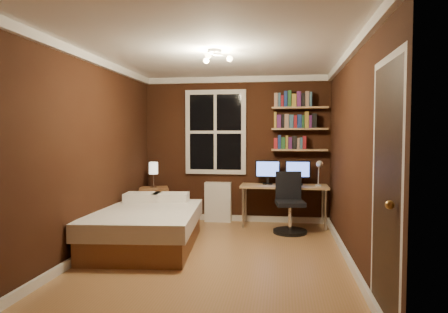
# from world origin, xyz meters

# --- Properties ---
(floor) EXTENTS (4.20, 4.20, 0.00)m
(floor) POSITION_xyz_m (0.00, 0.00, 0.00)
(floor) COLOR olive
(floor) RESTS_ON ground
(wall_back) EXTENTS (3.20, 0.04, 2.50)m
(wall_back) POSITION_xyz_m (0.00, 2.10, 1.25)
(wall_back) COLOR black
(wall_back) RESTS_ON ground
(wall_left) EXTENTS (0.04, 4.20, 2.50)m
(wall_left) POSITION_xyz_m (-1.60, 0.00, 1.25)
(wall_left) COLOR black
(wall_left) RESTS_ON ground
(wall_right) EXTENTS (0.04, 4.20, 2.50)m
(wall_right) POSITION_xyz_m (1.60, 0.00, 1.25)
(wall_right) COLOR black
(wall_right) RESTS_ON ground
(ceiling) EXTENTS (3.20, 4.20, 0.02)m
(ceiling) POSITION_xyz_m (0.00, 0.00, 2.50)
(ceiling) COLOR white
(ceiling) RESTS_ON wall_back
(window) EXTENTS (1.06, 0.06, 1.46)m
(window) POSITION_xyz_m (-0.35, 2.06, 1.55)
(window) COLOR silver
(window) RESTS_ON wall_back
(door) EXTENTS (0.03, 0.82, 2.05)m
(door) POSITION_xyz_m (1.59, -1.55, 1.02)
(door) COLOR black
(door) RESTS_ON ground
(door_knob) EXTENTS (0.06, 0.06, 0.06)m
(door_knob) POSITION_xyz_m (1.55, -1.85, 1.00)
(door_knob) COLOR #B6863E
(door_knob) RESTS_ON door
(ceiling_fixture) EXTENTS (0.44, 0.44, 0.18)m
(ceiling_fixture) POSITION_xyz_m (0.00, -0.10, 2.40)
(ceiling_fixture) COLOR beige
(ceiling_fixture) RESTS_ON ceiling
(bookshelf_lower) EXTENTS (0.92, 0.22, 0.03)m
(bookshelf_lower) POSITION_xyz_m (1.08, 1.98, 1.25)
(bookshelf_lower) COLOR tan
(bookshelf_lower) RESTS_ON wall_back
(books_row_lower) EXTENTS (0.54, 0.16, 0.23)m
(books_row_lower) POSITION_xyz_m (1.08, 1.98, 1.38)
(books_row_lower) COLOR maroon
(books_row_lower) RESTS_ON bookshelf_lower
(bookshelf_middle) EXTENTS (0.92, 0.22, 0.03)m
(bookshelf_middle) POSITION_xyz_m (1.08, 1.98, 1.60)
(bookshelf_middle) COLOR tan
(bookshelf_middle) RESTS_ON wall_back
(books_row_middle) EXTENTS (0.66, 0.16, 0.23)m
(books_row_middle) POSITION_xyz_m (1.08, 1.98, 1.73)
(books_row_middle) COLOR navy
(books_row_middle) RESTS_ON bookshelf_middle
(bookshelf_upper) EXTENTS (0.92, 0.22, 0.03)m
(bookshelf_upper) POSITION_xyz_m (1.08, 1.98, 1.95)
(bookshelf_upper) COLOR tan
(bookshelf_upper) RESTS_ON wall_back
(books_row_upper) EXTENTS (0.60, 0.16, 0.23)m
(books_row_upper) POSITION_xyz_m (1.08, 1.98, 2.08)
(books_row_upper) COLOR #24542A
(books_row_upper) RESTS_ON bookshelf_upper
(bed) EXTENTS (1.50, 1.97, 0.63)m
(bed) POSITION_xyz_m (-1.00, 0.30, 0.27)
(bed) COLOR brown
(bed) RESTS_ON ground
(nightstand) EXTENTS (0.62, 0.62, 0.61)m
(nightstand) POSITION_xyz_m (-1.35, 1.68, 0.30)
(nightstand) COLOR brown
(nightstand) RESTS_ON ground
(bedside_lamp) EXTENTS (0.15, 0.15, 0.44)m
(bedside_lamp) POSITION_xyz_m (-1.35, 1.68, 0.83)
(bedside_lamp) COLOR beige
(bedside_lamp) RESTS_ON nightstand
(radiator) EXTENTS (0.46, 0.16, 0.68)m
(radiator) POSITION_xyz_m (-0.29, 1.98, 0.34)
(radiator) COLOR silver
(radiator) RESTS_ON ground
(desk) EXTENTS (1.42, 0.53, 0.68)m
(desk) POSITION_xyz_m (0.83, 1.81, 0.61)
(desk) COLOR tan
(desk) RESTS_ON ground
(monitor_left) EXTENTS (0.41, 0.12, 0.40)m
(monitor_left) POSITION_xyz_m (0.56, 1.88, 0.88)
(monitor_left) COLOR black
(monitor_left) RESTS_ON desk
(monitor_right) EXTENTS (0.41, 0.12, 0.40)m
(monitor_right) POSITION_xyz_m (1.06, 1.88, 0.88)
(monitor_right) COLOR black
(monitor_right) RESTS_ON desk
(desk_lamp) EXTENTS (0.14, 0.32, 0.44)m
(desk_lamp) POSITION_xyz_m (1.38, 1.70, 0.90)
(desk_lamp) COLOR silver
(desk_lamp) RESTS_ON desk
(office_chair) EXTENTS (0.51, 0.51, 0.93)m
(office_chair) POSITION_xyz_m (0.92, 1.37, 0.35)
(office_chair) COLOR black
(office_chair) RESTS_ON ground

